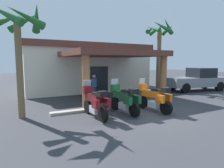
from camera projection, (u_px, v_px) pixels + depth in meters
ground_plane at (148, 112)px, 9.43m from camera, size 80.00×80.00×0.00m
motel_building at (84, 67)px, 17.50m from camera, size 11.00×11.55×3.96m
motorcycle_maroon at (95, 102)px, 8.48m from camera, size 0.73×2.21×1.61m
motorcycle_green at (124, 99)px, 9.18m from camera, size 0.77×2.21×1.61m
motorcycle_orange at (154, 98)px, 9.56m from camera, size 0.85×2.20×1.61m
pedestrian at (94, 85)px, 12.91m from camera, size 0.37×0.43×1.61m
pickup_truck_gray at (197, 80)px, 16.51m from camera, size 5.44×2.71×1.95m
palm_tree_near_portico at (159, 41)px, 16.10m from camera, size 2.29×2.44×5.93m
palm_tree_roadside at (17, 30)px, 8.10m from camera, size 2.29×2.43×4.95m
curb_strip at (113, 107)px, 10.34m from camera, size 6.53×0.36×0.12m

